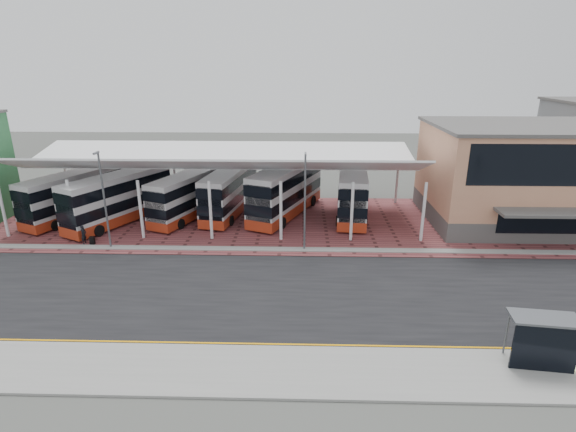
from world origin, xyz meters
The scene contains 20 objects.
ground centered at (0.00, 0.00, 0.00)m, with size 140.00×140.00×0.00m, color #454742.
road centered at (0.00, -1.00, 0.01)m, with size 120.00×14.00×0.02m, color black.
forecourt centered at (2.00, 13.00, 0.03)m, with size 72.00×16.00×0.06m, color brown.
sidewalk centered at (0.00, -9.00, 0.07)m, with size 120.00×4.00×0.14m, color gray.
north_kerb centered at (0.00, 6.20, 0.07)m, with size 120.00×0.80×0.14m, color gray.
yellow_line_near centered at (0.00, -7.00, 0.03)m, with size 120.00×0.12×0.01m, color #F9A403.
yellow_line_far centered at (0.00, -6.70, 0.03)m, with size 120.00×0.12×0.01m, color #F9A403.
canopy centered at (-6.00, 13.94, 5.80)m, with size 37.00×11.63×7.07m.
terminal centered at (23.00, 13.92, 4.66)m, with size 18.40×14.40×9.25m.
lamp_west centered at (-14.00, 6.27, 4.36)m, with size 0.16×0.90×8.07m.
lamp_east centered at (2.00, 6.27, 4.36)m, with size 0.16×0.90×8.07m.
bus_0 centered at (-20.31, 13.70, 2.28)m, with size 6.62×10.95×4.47m.
bus_1 centered at (-15.49, 12.50, 2.37)m, with size 7.50×11.20×4.65m.
bus_2 centered at (-9.17, 14.29, 2.22)m, with size 6.13×10.69×4.34m.
bus_3 centered at (-5.42, 15.36, 2.29)m, with size 4.42×11.16×4.49m.
bus_4 centered at (0.23, 15.11, 2.52)m, with size 7.19×12.14×4.95m.
bus_5 centered at (6.76, 15.28, 2.38)m, with size 3.74×11.55×4.68m.
pedestrian centered at (-16.51, 7.03, 0.87)m, with size 0.59×0.39×1.62m, color black.
suitcase centered at (-15.81, 6.92, 0.39)m, with size 0.39×0.28×0.67m, color black.
bus_shelter centered at (13.92, -8.39, 1.79)m, with size 3.45×1.90×2.64m.
Camera 1 is at (1.62, -27.51, 14.61)m, focal length 28.00 mm.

